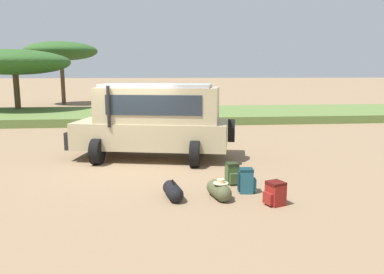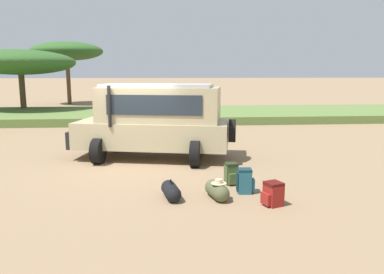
% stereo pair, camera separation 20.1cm
% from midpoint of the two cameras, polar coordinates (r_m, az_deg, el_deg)
% --- Properties ---
extents(ground_plane, '(320.00, 320.00, 0.00)m').
position_cam_midpoint_polar(ground_plane, '(11.82, -8.31, -4.02)').
color(ground_plane, '#8C7051').
extents(grass_bank, '(120.00, 7.00, 0.44)m').
position_cam_midpoint_polar(grass_bank, '(23.10, -6.61, 3.38)').
color(grass_bank, '#5B7538').
rests_on(grass_bank, ground_plane).
extents(safari_vehicle, '(5.48, 3.37, 2.44)m').
position_cam_midpoint_polar(safari_vehicle, '(12.24, -5.05, 2.68)').
color(safari_vehicle, tan).
rests_on(safari_vehicle, ground_plane).
extents(backpack_beside_front_wheel, '(0.34, 0.39, 0.55)m').
position_cam_midpoint_polar(backpack_beside_front_wheel, '(9.59, 6.60, -5.64)').
color(backpack_beside_front_wheel, '#42562D').
rests_on(backpack_beside_front_wheel, ground_plane).
extents(backpack_cluster_center, '(0.43, 0.33, 0.59)m').
position_cam_midpoint_polar(backpack_cluster_center, '(8.97, 8.73, -6.67)').
color(backpack_cluster_center, '#235B6B').
rests_on(backpack_cluster_center, ground_plane).
extents(backpack_near_rear_wheel, '(0.48, 0.45, 0.51)m').
position_cam_midpoint_polar(backpack_near_rear_wheel, '(8.29, 12.91, -8.47)').
color(backpack_near_rear_wheel, maroon).
rests_on(backpack_near_rear_wheel, ground_plane).
extents(duffel_bag_low_black_case, '(0.49, 0.86, 0.47)m').
position_cam_midpoint_polar(duffel_bag_low_black_case, '(8.55, 4.51, -8.08)').
color(duffel_bag_low_black_case, '#4C5133').
rests_on(duffel_bag_low_black_case, ground_plane).
extents(duffel_bag_soft_canvas, '(0.44, 0.91, 0.44)m').
position_cam_midpoint_polar(duffel_bag_soft_canvas, '(8.54, -2.54, -8.21)').
color(duffel_bag_soft_canvas, black).
rests_on(duffel_bag_soft_canvas, ground_plane).
extents(acacia_tree_left_mid, '(6.89, 7.52, 4.23)m').
position_cam_midpoint_polar(acacia_tree_left_mid, '(26.97, -24.51, 10.31)').
color(acacia_tree_left_mid, brown).
rests_on(acacia_tree_left_mid, ground_plane).
extents(acacia_tree_centre_back, '(6.13, 5.34, 5.36)m').
position_cam_midpoint_polar(acacia_tree_centre_back, '(34.71, -18.38, 12.27)').
color(acacia_tree_centre_back, brown).
rests_on(acacia_tree_centre_back, ground_plane).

